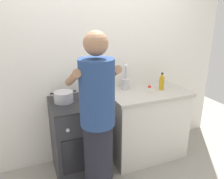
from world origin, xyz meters
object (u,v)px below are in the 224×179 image
at_px(pot, 64,97).
at_px(mixing_bowl, 90,97).
at_px(utensil_crock, 125,82).
at_px(spice_bottle, 149,90).
at_px(person, 98,128).
at_px(stove_range, 79,137).
at_px(oil_bottle, 162,83).

relative_size(pot, mixing_bowl, 1.10).
height_order(pot, utensil_crock, utensil_crock).
height_order(pot, spice_bottle, pot).
bearing_deg(spice_bottle, utensil_crock, 132.31).
xyz_separation_m(utensil_crock, person, (-0.63, -0.78, -0.14)).
xyz_separation_m(pot, spice_bottle, (1.03, -0.09, -0.01)).
distance_m(pot, person, 0.67).
bearing_deg(mixing_bowl, stove_range, 169.07).
distance_m(pot, utensil_crock, 0.83).
xyz_separation_m(stove_range, utensil_crock, (0.67, 0.19, 0.55)).
xyz_separation_m(utensil_crock, spice_bottle, (0.21, -0.24, -0.05)).
relative_size(stove_range, spice_bottle, 9.96).
bearing_deg(mixing_bowl, oil_bottle, 2.46).
relative_size(mixing_bowl, person, 0.15).
bearing_deg(oil_bottle, stove_range, -179.26).
height_order(stove_range, person, person).
xyz_separation_m(spice_bottle, person, (-0.85, -0.54, -0.08)).
height_order(utensil_crock, oil_bottle, utensil_crock).
bearing_deg(pot, utensil_crock, 9.94).
relative_size(pot, utensil_crock, 0.83).
height_order(utensil_crock, spice_bottle, utensil_crock).
distance_m(pot, spice_bottle, 1.03).
bearing_deg(person, oil_bottle, 29.51).
height_order(pot, oil_bottle, oil_bottle).
distance_m(spice_bottle, person, 1.01).
bearing_deg(utensil_crock, mixing_bowl, -157.63).
height_order(pot, person, person).
height_order(mixing_bowl, person, person).
xyz_separation_m(stove_range, pot, (-0.14, 0.05, 0.51)).
bearing_deg(oil_bottle, mixing_bowl, -177.54).
xyz_separation_m(utensil_crock, oil_bottle, (0.43, -0.18, -0.01)).
relative_size(stove_range, oil_bottle, 4.09).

